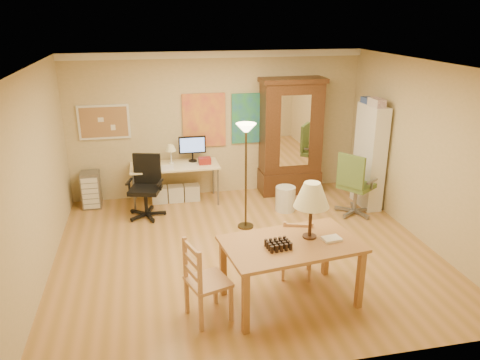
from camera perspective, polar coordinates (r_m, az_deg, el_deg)
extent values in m
plane|color=#A07439|center=(7.05, 0.65, -8.60)|extent=(5.50, 5.50, 0.00)
cube|color=white|center=(8.65, -2.90, 15.05)|extent=(5.50, 0.08, 0.12)
cube|color=#9E724A|center=(8.75, -16.25, 6.79)|extent=(0.90, 0.04, 0.62)
cube|color=yellow|center=(8.80, -4.39, 7.26)|extent=(0.80, 0.04, 1.00)
cube|color=teal|center=(8.96, 1.37, 7.53)|extent=(0.75, 0.04, 0.95)
cube|color=brown|center=(5.59, 6.27, -7.76)|extent=(1.71, 1.16, 0.04)
cube|color=brown|center=(5.23, 0.69, -14.83)|extent=(0.08, 0.08, 0.75)
cube|color=brown|center=(5.81, 14.44, -11.68)|extent=(0.08, 0.08, 0.75)
cube|color=brown|center=(5.88, -2.07, -10.62)|extent=(0.08, 0.08, 0.75)
cube|color=brown|center=(6.40, 10.46, -8.26)|extent=(0.08, 0.08, 0.75)
cylinder|color=#321C10|center=(5.73, 8.46, -6.80)|extent=(0.17, 0.17, 0.02)
cylinder|color=#321C10|center=(5.64, 8.57, -4.97)|extent=(0.04, 0.04, 0.42)
cone|color=#F8F2C2|center=(5.51, 8.74, -1.77)|extent=(0.42, 0.42, 0.30)
cube|color=white|center=(5.70, 11.11, -7.06)|extent=(0.23, 0.19, 0.03)
cube|color=black|center=(5.43, 4.70, -7.86)|extent=(0.33, 0.27, 0.08)
cube|color=#A07B49|center=(6.30, 6.93, -8.24)|extent=(0.49, 0.48, 0.04)
cube|color=#A07B49|center=(6.55, 8.34, -9.25)|extent=(0.04, 0.04, 0.39)
cube|color=#A07B49|center=(6.54, 5.32, -9.17)|extent=(0.04, 0.04, 0.39)
cube|color=#A07B49|center=(6.27, 8.47, -10.67)|extent=(0.04, 0.04, 0.39)
cube|color=#A07B49|center=(6.26, 5.30, -10.59)|extent=(0.04, 0.04, 0.39)
cube|color=#A07B49|center=(6.06, 8.67, -7.12)|extent=(0.04, 0.04, 0.45)
cube|color=#A07B49|center=(6.05, 5.43, -7.03)|extent=(0.04, 0.04, 0.45)
cube|color=#A07B49|center=(6.04, 7.07, -6.70)|extent=(0.33, 0.13, 0.04)
cube|color=#A07B49|center=(5.44, -3.91, -12.25)|extent=(0.56, 0.57, 0.04)
cube|color=#A07B49|center=(5.50, -1.10, -14.88)|extent=(0.05, 0.05, 0.45)
cube|color=#A07B49|center=(5.79, -3.01, -12.92)|extent=(0.05, 0.05, 0.45)
cube|color=#A07B49|center=(5.36, -4.76, -15.95)|extent=(0.05, 0.05, 0.45)
cube|color=#A07B49|center=(5.66, -6.51, -13.87)|extent=(0.05, 0.05, 0.45)
cube|color=#A07B49|center=(5.08, -4.93, -11.33)|extent=(0.05, 0.05, 0.52)
cube|color=#A07B49|center=(5.40, -6.71, -9.40)|extent=(0.05, 0.05, 0.52)
cube|color=#A07B49|center=(5.21, -5.87, -9.84)|extent=(0.15, 0.39, 0.05)
cylinder|color=#3B2D17|center=(7.77, 0.69, -5.63)|extent=(0.26, 0.26, 0.03)
cylinder|color=#3B2D17|center=(7.46, 0.72, 0.11)|extent=(0.03, 0.03, 1.64)
cone|color=#FFE0A5|center=(7.22, 0.75, 6.39)|extent=(0.32, 0.32, 0.13)
cube|color=beige|center=(8.60, -7.97, 1.74)|extent=(1.60, 0.70, 0.03)
cylinder|color=slate|center=(8.43, -12.78, -1.58)|extent=(0.04, 0.04, 0.70)
cylinder|color=slate|center=(8.51, -2.69, -0.87)|extent=(0.04, 0.04, 0.70)
cylinder|color=slate|center=(8.99, -12.76, -0.22)|extent=(0.04, 0.04, 0.70)
cylinder|color=slate|center=(9.07, -3.29, 0.44)|extent=(0.04, 0.04, 0.70)
cube|color=black|center=(8.53, -10.96, 1.58)|extent=(0.32, 0.22, 0.02)
cube|color=black|center=(8.65, -11.03, 2.57)|extent=(0.32, 0.06, 0.21)
cube|color=black|center=(8.67, -5.85, 4.29)|extent=(0.50, 0.04, 0.32)
cone|color=#F8F2C2|center=(8.60, -8.45, 3.91)|extent=(0.20, 0.20, 0.12)
cube|color=white|center=(8.45, -8.92, 1.48)|extent=(0.25, 0.32, 0.01)
cube|color=maroon|center=(8.58, -4.32, 2.36)|extent=(0.22, 0.16, 0.12)
cube|color=white|center=(8.83, -9.76, -1.78)|extent=(0.28, 0.24, 0.30)
cube|color=white|center=(8.84, -7.83, -1.64)|extent=(0.28, 0.24, 0.30)
cube|color=silver|center=(8.86, -5.90, -1.50)|extent=(0.28, 0.24, 0.30)
cylinder|color=black|center=(8.21, -11.38, -2.74)|extent=(0.06, 0.06, 0.41)
cube|color=black|center=(8.13, -11.50, -1.19)|extent=(0.60, 0.59, 0.07)
cube|color=black|center=(8.23, -11.25, 1.39)|extent=(0.47, 0.18, 0.54)
cube|color=black|center=(8.15, -13.39, -0.19)|extent=(0.12, 0.31, 0.03)
cube|color=black|center=(8.01, -9.71, -0.27)|extent=(0.12, 0.31, 0.03)
cylinder|color=slate|center=(8.42, 13.87, -2.27)|extent=(0.06, 0.06, 0.43)
cube|color=#425C29|center=(8.34, 14.01, -0.68)|extent=(0.71, 0.71, 0.08)
cube|color=#425C29|center=(8.03, 13.36, 1.05)|extent=(0.33, 0.44, 0.56)
cube|color=slate|center=(8.17, 15.80, -0.15)|extent=(0.29, 0.22, 0.03)
cube|color=slate|center=(8.41, 12.43, 0.73)|extent=(0.29, 0.22, 0.03)
cube|color=slate|center=(8.87, -17.67, -1.11)|extent=(0.33, 0.37, 0.65)
cube|color=silver|center=(8.69, -17.78, -1.56)|extent=(0.28, 0.02, 0.56)
cube|color=#341D0E|center=(9.02, 6.17, 5.05)|extent=(1.12, 0.51, 2.15)
cube|color=#341D0E|center=(9.27, 5.98, -0.03)|extent=(1.17, 0.55, 0.43)
cube|color=white|center=(8.73, 6.74, 5.91)|extent=(0.56, 0.01, 1.33)
cube|color=#341D0E|center=(8.80, 6.44, 12.01)|extent=(1.21, 0.57, 0.08)
cube|color=white|center=(8.66, 15.51, 2.78)|extent=(0.28, 0.74, 1.85)
cube|color=#993333|center=(8.67, 15.41, -0.54)|extent=(0.17, 0.37, 0.22)
cube|color=#334C99|center=(8.65, 15.12, 6.99)|extent=(0.17, 0.26, 0.18)
cylinder|color=silver|center=(8.36, 5.54, -2.28)|extent=(0.35, 0.35, 0.44)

